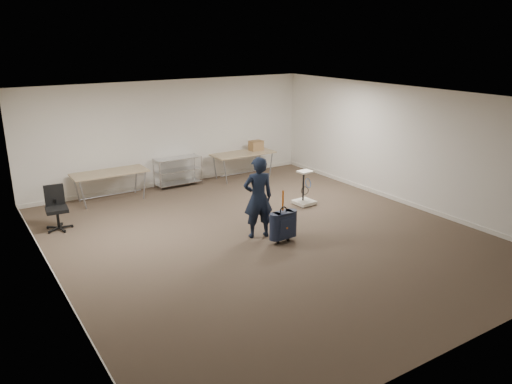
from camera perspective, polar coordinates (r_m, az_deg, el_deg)
ground at (r=10.17m, az=0.94°, el=-5.09°), size 9.00×9.00×0.00m
room_shell at (r=11.25m, az=-2.95°, el=-2.57°), size 8.00×9.00×9.00m
folding_table_left at (r=12.64m, az=-16.38°, el=1.98°), size 1.80×0.75×0.73m
folding_table_right at (r=14.12m, az=-1.48°, el=4.29°), size 1.80×0.75×0.73m
wire_shelf at (r=13.55m, az=-8.92°, el=2.47°), size 1.22×0.47×0.80m
person at (r=9.89m, az=0.25°, el=-0.63°), size 0.68×0.53×1.66m
suitcase at (r=9.78m, az=3.12°, el=-3.80°), size 0.39×0.23×1.07m
office_chair at (r=11.26m, az=-21.74°, el=-2.59°), size 0.56×0.56×0.93m
equipment_cart at (r=12.04m, az=5.54°, el=-0.42°), size 0.48×0.48×0.83m
cardboard_box at (r=14.40m, az=0.00°, el=5.34°), size 0.38×0.29×0.28m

